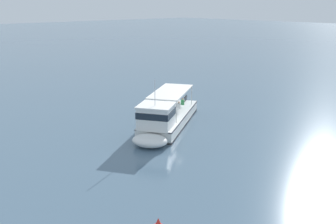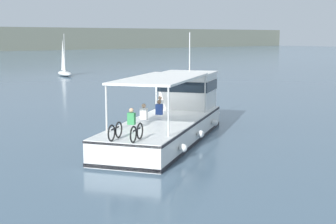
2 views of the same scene
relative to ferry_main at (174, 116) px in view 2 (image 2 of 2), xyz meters
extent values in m
plane|color=slate|center=(0.91, 1.02, -1.02)|extent=(400.00, 400.00, 0.00)
cube|color=white|center=(-1.37, -0.86, -0.47)|extent=(10.84, 8.48, 1.10)
ellipsoid|color=white|center=(3.87, 2.45, -0.47)|extent=(3.43, 3.66, 1.01)
cube|color=black|center=(-1.37, -0.86, -0.92)|extent=(10.86, 8.51, 0.16)
cube|color=#2D2D33|center=(-1.37, -0.86, 0.00)|extent=(10.87, 8.53, 0.10)
cube|color=white|center=(2.35, 1.49, 1.03)|extent=(3.65, 3.69, 1.90)
cube|color=#19232D|center=(2.35, 1.49, 1.37)|extent=(3.72, 3.76, 0.56)
cube|color=white|center=(2.35, 1.49, 2.04)|extent=(3.87, 3.91, 0.12)
cube|color=white|center=(-1.75, -1.10, 2.13)|extent=(7.24, 6.07, 0.10)
cylinder|color=silver|center=(0.27, 1.78, 1.08)|extent=(0.08, 0.08, 2.00)
cylinder|color=silver|center=(1.73, -0.51, 1.08)|extent=(0.08, 0.08, 2.00)
cylinder|color=silver|center=(-5.22, -1.69, 1.08)|extent=(0.08, 0.08, 2.00)
cylinder|color=silver|center=(-3.76, -3.99, 1.08)|extent=(0.08, 0.08, 2.00)
cylinder|color=silver|center=(2.61, 1.65, 3.20)|extent=(0.06, 0.06, 2.20)
sphere|color=white|center=(2.46, -0.55, -0.52)|extent=(0.36, 0.36, 0.36)
sphere|color=white|center=(-0.33, -2.31, -0.52)|extent=(0.36, 0.36, 0.36)
sphere|color=white|center=(-2.95, -3.97, -0.52)|extent=(0.36, 0.36, 0.36)
torus|color=black|center=(-5.45, -2.92, 0.41)|extent=(0.59, 0.40, 0.66)
torus|color=black|center=(-6.04, -3.29, 0.41)|extent=(0.59, 0.40, 0.66)
cylinder|color=#232328|center=(-5.75, -3.10, 0.53)|extent=(0.62, 0.43, 0.06)
torus|color=black|center=(-4.97, -3.68, 0.41)|extent=(0.59, 0.40, 0.66)
torus|color=black|center=(-5.56, -4.05, 0.41)|extent=(0.59, 0.40, 0.66)
cylinder|color=#232328|center=(-5.27, -3.86, 0.53)|extent=(0.62, 0.43, 0.06)
cube|color=#338C4C|center=(-3.96, -1.74, 0.54)|extent=(0.36, 0.39, 0.52)
sphere|color=tan|center=(-3.96, -1.74, 0.91)|extent=(0.20, 0.20, 0.20)
cube|color=white|center=(-2.70, -0.98, 0.54)|extent=(0.36, 0.39, 0.52)
sphere|color=tan|center=(-2.70, -0.98, 0.91)|extent=(0.20, 0.20, 0.20)
cube|color=#2D4CA5|center=(-1.31, -0.41, 0.54)|extent=(0.36, 0.39, 0.52)
sphere|color=#9E7051|center=(-1.31, -0.41, 0.91)|extent=(0.20, 0.20, 0.20)
cube|color=white|center=(-0.30, 0.75, 0.54)|extent=(0.36, 0.39, 0.52)
sphere|color=tan|center=(-0.30, 0.75, 0.91)|extent=(0.20, 0.20, 0.20)
ellipsoid|color=white|center=(14.50, 38.26, -0.72)|extent=(2.63, 5.00, 0.60)
cylinder|color=silver|center=(14.42, 37.97, 1.98)|extent=(0.08, 0.08, 4.80)
pyramid|color=white|center=(14.61, 38.80, 1.67)|extent=(0.51, 1.65, 4.08)
cylinder|color=red|center=(11.73, 12.57, -0.57)|extent=(0.70, 0.70, 0.90)
cone|color=red|center=(11.73, 12.57, 0.13)|extent=(0.42, 0.42, 0.50)
camera|label=1|loc=(22.03, 24.54, 10.28)|focal=40.07mm
camera|label=2|loc=(-16.36, -18.81, 4.11)|focal=52.47mm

